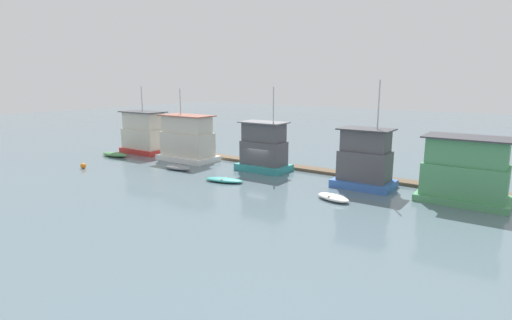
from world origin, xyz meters
TOP-DOWN VIEW (x-y plane):
  - ground_plane at (0.00, 0.00)m, footprint 200.00×200.00m
  - dock_walkway at (0.00, 3.34)m, footprint 51.00×1.61m
  - houseboat_red at (-18.95, 0.32)m, footprint 6.25×3.52m
  - houseboat_white at (-10.70, -0.03)m, footprint 7.23×3.88m
  - houseboat_teal at (-0.10, 0.58)m, footprint 5.49×3.38m
  - houseboat_blue at (11.08, 0.12)m, footprint 5.20×3.59m
  - houseboat_green at (19.10, 0.28)m, footprint 6.70×4.11m
  - dinghy_green at (-19.91, -3.69)m, footprint 4.20×1.82m
  - dinghy_grey at (-7.88, -4.48)m, footprint 3.55×1.54m
  - dinghy_teal at (-0.40, -5.72)m, footprint 4.04×2.30m
  - dinghy_white at (10.55, -5.28)m, footprint 3.27×2.20m
  - mooring_post_centre at (11.22, 2.28)m, footprint 0.27×0.27m
  - buoy_orange at (-16.81, -9.95)m, footprint 0.60×0.60m

SIDE VIEW (x-z plane):
  - ground_plane at x=0.00m, z-range 0.00..0.00m
  - dock_walkway at x=0.00m, z-range 0.00..0.30m
  - dinghy_teal at x=-0.40m, z-range 0.00..0.40m
  - dinghy_white at x=10.55m, z-range 0.00..0.47m
  - dinghy_grey at x=-7.88m, z-range 0.00..0.51m
  - dinghy_green at x=-19.91m, z-range 0.00..0.55m
  - buoy_orange at x=-16.81m, z-range 0.00..0.60m
  - mooring_post_centre at x=11.22m, z-range 0.00..1.48m
  - houseboat_teal at x=-0.10m, z-range -2.08..6.76m
  - houseboat_blue at x=11.08m, z-range -2.39..7.14m
  - houseboat_green at x=19.10m, z-range -0.18..5.03m
  - houseboat_white at x=-10.70m, z-range -1.77..6.76m
  - houseboat_red at x=-18.95m, z-range -1.79..6.89m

